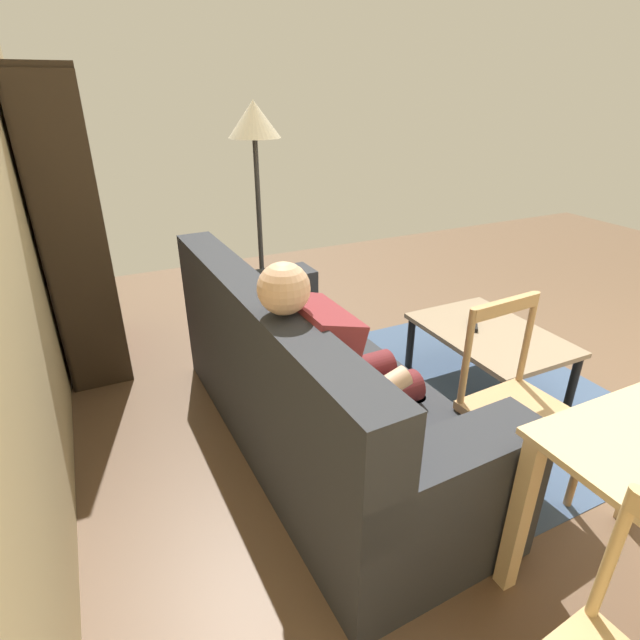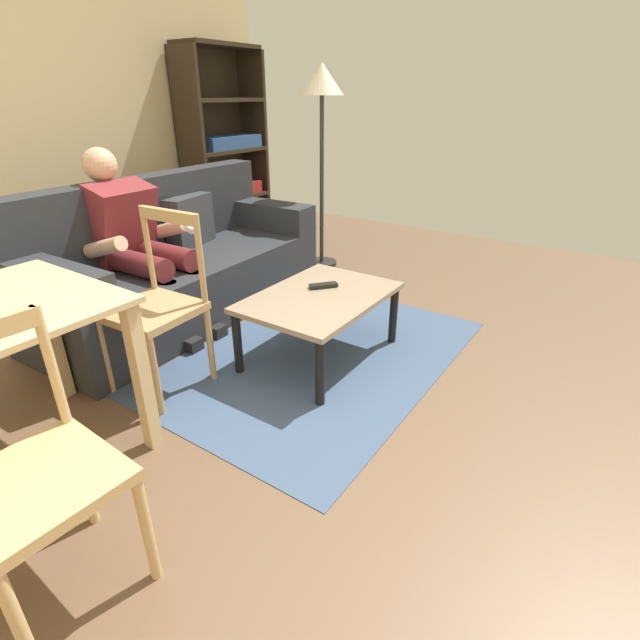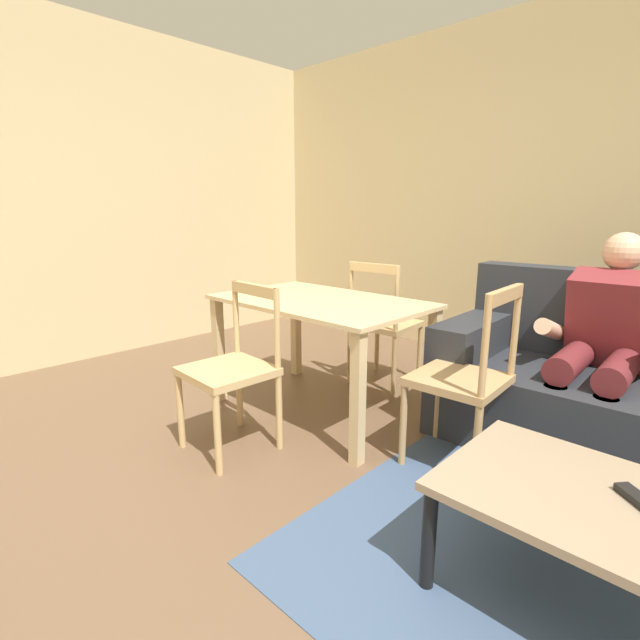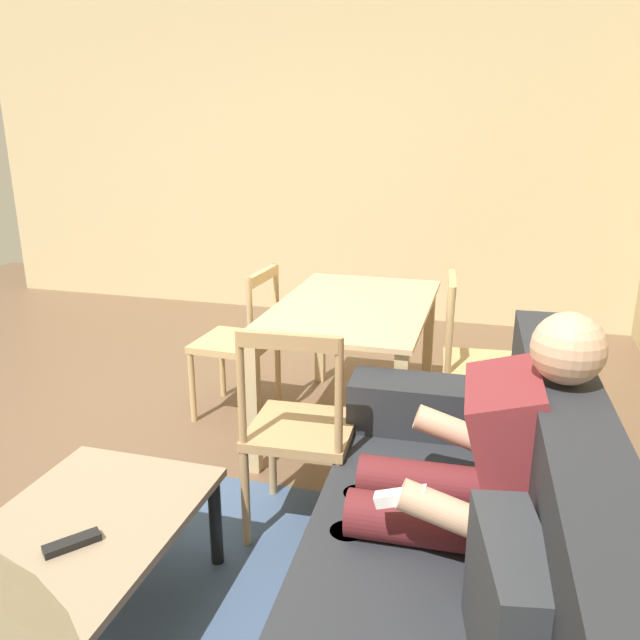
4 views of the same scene
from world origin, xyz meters
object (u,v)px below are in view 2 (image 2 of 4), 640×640
person_lounging (137,241)px  tv_remote (323,286)px  dining_chair_by_doorway (32,479)px  dining_chair_facing_couch (157,307)px  bookshelf (225,164)px  floor_lamp (322,99)px  couch (178,266)px  coffee_table (320,303)px

person_lounging → tv_remote: size_ratio=6.81×
dining_chair_by_doorway → tv_remote: bearing=6.1°
tv_remote → dining_chair_facing_couch: dining_chair_facing_couch is taller
tv_remote → dining_chair_by_doorway: dining_chair_by_doorway is taller
person_lounging → bookshelf: bearing=28.3°
tv_remote → floor_lamp: size_ratio=0.10×
bookshelf → dining_chair_by_doorway: bearing=-144.0°
tv_remote → bookshelf: bookshelf is taller
bookshelf → dining_chair_by_doorway: bookshelf is taller
person_lounging → dining_chair_by_doorway: 1.97m
couch → dining_chair_facing_couch: couch is taller
person_lounging → floor_lamp: bearing=-8.6°
floor_lamp → person_lounging: bearing=171.4°
dining_chair_by_doorway → coffee_table: bearing=4.9°
couch → person_lounging: (-0.30, -0.00, 0.26)m
person_lounging → dining_chair_by_doorway: person_lounging is taller
coffee_table → dining_chair_facing_couch: size_ratio=0.97×
couch → dining_chair_facing_couch: 1.01m
couch → tv_remote: (0.10, -1.18, 0.08)m
dining_chair_facing_couch → dining_chair_by_doorway: 1.20m
coffee_table → bookshelf: 2.73m
tv_remote → dining_chair_facing_couch: bearing=98.8°
couch → dining_chair_by_doorway: (-1.71, -1.37, 0.11)m
couch → floor_lamp: size_ratio=1.29×
coffee_table → floor_lamp: bearing=33.6°
coffee_table → bookshelf: bookshelf is taller
coffee_table → floor_lamp: floor_lamp is taller
person_lounging → bookshelf: (1.84, 0.99, 0.20)m
couch → coffee_table: size_ratio=2.38×
couch → coffee_table: couch is taller
person_lounging → floor_lamp: size_ratio=0.69×
couch → tv_remote: 1.19m
tv_remote → dining_chair_by_doorway: size_ratio=0.19×
couch → coffee_table: 1.23m
couch → tv_remote: bearing=-84.9°
couch → tv_remote: couch is taller
dining_chair_facing_couch → floor_lamp: size_ratio=0.55×
bookshelf → dining_chair_by_doorway: 4.03m
couch → floor_lamp: floor_lamp is taller
person_lounging → tv_remote: 1.26m
floor_lamp → couch: bearing=169.4°
tv_remote → floor_lamp: 1.90m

